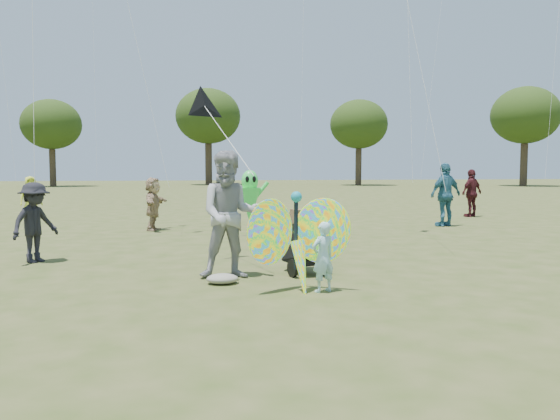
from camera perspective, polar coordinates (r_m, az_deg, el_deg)
The scene contains 15 objects.
ground at distance 7.58m, azimuth 3.70°, elevation -9.14°, with size 160.00×160.00×0.00m, color #51592B.
child_girl at distance 7.85m, azimuth 4.52°, elevation -4.91°, with size 0.37×0.24×1.01m, color #9BD1DC.
adult_man at distance 8.81m, azimuth -5.25°, elevation -0.49°, with size 1.00×0.78×2.06m, color #99989D.
grey_bag at distance 8.50m, azimuth -6.04°, elevation -7.15°, with size 0.49×0.40×0.16m, color gray.
crowd_b at distance 11.25m, azimuth -24.25°, elevation -1.20°, with size 0.98×0.56×1.51m, color black.
crowd_c at distance 17.56m, azimuth 16.91°, elevation 1.55°, with size 1.15×0.48×1.96m, color #2E667F.
crowd_d at distance 16.06m, azimuth -13.11°, elevation 0.63°, with size 1.42×0.45×1.53m, color tan.
crowd_g at distance 21.19m, azimuth -24.60°, elevation 1.19°, with size 0.74×0.48×1.51m, color #D3DF34.
crowd_h at distance 21.35m, azimuth 19.39°, elevation 1.68°, with size 1.03×0.43×1.76m, color #44161B.
crowd_j at distance 24.54m, azimuth -3.16°, elevation 2.12°, with size 1.55×0.49×1.67m, color #C570B1.
jogging_stroller at distance 9.28m, azimuth 2.24°, elevation -2.80°, with size 0.67×1.11×1.09m.
butterfly_kite at distance 7.83m, azimuth 1.89°, elevation -3.44°, with size 1.74×0.75×1.65m.
delta_kite_rig at distance 10.59m, azimuth -7.89°, elevation 10.70°, with size 1.15×2.00×1.71m.
alien_kite at distance 14.33m, azimuth -3.17°, elevation 1.12°, with size 1.12×0.69×1.74m.
tree_line at distance 52.66m, azimuth -4.99°, elevation 9.83°, with size 91.78×33.60×10.79m.
Camera 1 is at (-1.88, -7.13, 1.76)m, focal length 35.00 mm.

